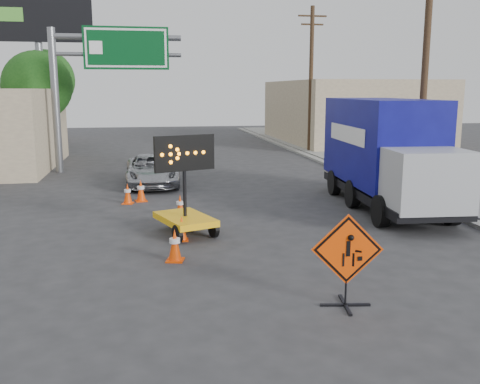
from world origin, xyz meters
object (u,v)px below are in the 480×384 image
object	(u,v)px
arrow_board	(185,212)
box_truck	(385,159)
construction_sign	(347,258)
pickup_truck	(152,170)

from	to	relation	value
arrow_board	box_truck	bearing A→B (deg)	-1.49
construction_sign	pickup_truck	size ratio (longest dim) A/B	0.38
construction_sign	arrow_board	world-z (taller)	arrow_board
construction_sign	arrow_board	xyz separation A→B (m)	(-2.54, 5.55, -0.30)
arrow_board	box_truck	distance (m)	7.39
arrow_board	pickup_truck	bearing A→B (deg)	75.50
construction_sign	box_truck	xyz separation A→B (m)	(4.39, 7.88, 0.73)
box_truck	arrow_board	bearing A→B (deg)	-157.21
construction_sign	box_truck	world-z (taller)	box_truck
construction_sign	arrow_board	size ratio (longest dim) A/B	0.64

